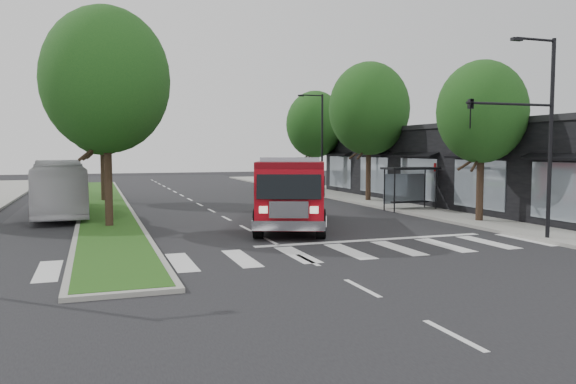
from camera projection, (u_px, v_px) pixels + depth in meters
The scene contains 14 objects.
ground at pixel (271, 242), 22.35m from camera, with size 140.00×140.00×0.00m, color black.
sidewalk_right at pixel (411, 206), 35.85m from camera, with size 5.00×80.00×0.15m, color gray.
median at pixel (105, 204), 37.34m from camera, with size 3.00×50.00×0.15m.
storefront_row at pixel (471, 167), 37.14m from camera, with size 8.00×30.00×5.00m, color black.
bus_shelter at pixel (409, 177), 33.53m from camera, with size 3.20×1.60×2.61m.
tree_right_near at pixel (482, 112), 27.58m from camera, with size 4.40×4.40×8.05m.
tree_right_mid at pixel (369, 109), 38.81m from camera, with size 5.60×5.60×9.72m.
tree_right_far at pixel (315, 124), 48.28m from camera, with size 5.00×5.00×8.73m.
tree_median_near at pixel (106, 80), 25.53m from camera, with size 5.80×5.80×10.16m.
tree_median_far at pixel (102, 109), 38.74m from camera, with size 5.60×5.60×9.72m.
streetlight_right_near at pixel (533, 124), 21.85m from camera, with size 4.08×0.22×8.00m.
streetlight_right_far at pixel (320, 139), 44.24m from camera, with size 2.11×0.20×8.00m.
fire_engine at pixel (292, 193), 26.75m from camera, with size 6.17×10.02×3.34m.
city_bus at pixel (59, 188), 31.20m from camera, with size 2.59×11.09×3.09m, color silver.
Camera 1 is at (-6.63, -21.13, 3.66)m, focal length 35.00 mm.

